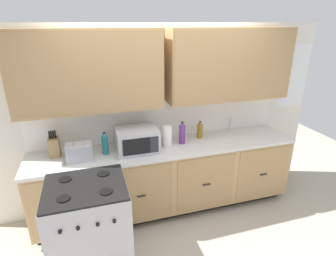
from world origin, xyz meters
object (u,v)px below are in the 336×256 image
at_px(microwave, 137,140).
at_px(paper_towel_roll, 167,137).
at_px(bottle_teal, 105,143).
at_px(toaster, 79,152).
at_px(knife_block, 54,147).
at_px(bottle_violet, 182,133).
at_px(bottle_amber, 200,130).
at_px(stove_range, 90,226).

bearing_deg(microwave, paper_towel_roll, 2.39).
bearing_deg(bottle_teal, toaster, -166.24).
bearing_deg(microwave, knife_block, 171.02).
height_order(microwave, bottle_violet, bottle_violet).
bearing_deg(bottle_violet, bottle_amber, 18.75).
xyz_separation_m(bottle_amber, bottle_teal, (-1.23, -0.11, 0.02)).
xyz_separation_m(stove_range, bottle_amber, (1.47, 0.75, 0.57)).
height_order(bottle_teal, bottle_violet, bottle_violet).
bearing_deg(paper_towel_roll, bottle_amber, 14.73).
bearing_deg(bottle_violet, toaster, -175.98).
bearing_deg(paper_towel_roll, bottle_teal, 178.80).
relative_size(paper_towel_roll, bottle_violet, 0.90).
relative_size(stove_range, microwave, 1.98).
relative_size(paper_towel_roll, bottle_teal, 0.97).
xyz_separation_m(stove_range, knife_block, (-0.31, 0.75, 0.57)).
bearing_deg(stove_range, bottle_amber, 27.01).
bearing_deg(paper_towel_roll, stove_range, -147.74).
bearing_deg(stove_range, microwave, 44.70).
bearing_deg(bottle_amber, knife_block, 179.94).
bearing_deg(microwave, stove_range, -135.30).
distance_m(knife_block, bottle_amber, 1.78).
relative_size(microwave, bottle_teal, 1.79).
height_order(bottle_amber, bottle_violet, bottle_violet).
distance_m(knife_block, bottle_teal, 0.56).
distance_m(stove_range, knife_block, 0.99).
relative_size(bottle_teal, bottle_violet, 0.93).
height_order(stove_range, bottle_teal, bottle_teal).
bearing_deg(knife_block, microwave, -8.98).
height_order(stove_range, paper_towel_roll, paper_towel_roll).
bearing_deg(bottle_teal, stove_range, -111.16).
relative_size(toaster, paper_towel_roll, 1.08).
xyz_separation_m(knife_block, bottle_teal, (0.55, -0.11, 0.02)).
bearing_deg(bottle_amber, toaster, -173.13).
xyz_separation_m(toaster, bottle_amber, (1.51, 0.18, 0.02)).
bearing_deg(knife_block, paper_towel_roll, -5.73).
height_order(knife_block, bottle_violet, knife_block).
bearing_deg(bottle_teal, knife_block, 168.33).
distance_m(bottle_amber, bottle_violet, 0.30).
xyz_separation_m(bottle_amber, bottle_violet, (-0.28, -0.10, 0.03)).
relative_size(microwave, bottle_amber, 2.07).
distance_m(knife_block, paper_towel_roll, 1.30).
height_order(toaster, knife_block, knife_block).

